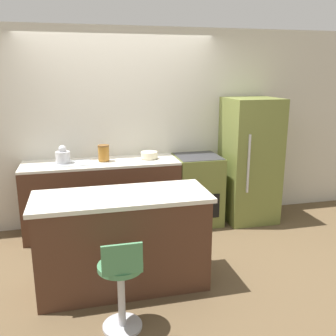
{
  "coord_description": "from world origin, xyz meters",
  "views": [
    {
      "loc": [
        -0.56,
        -4.33,
        2.05
      ],
      "look_at": [
        0.41,
        -0.36,
        0.98
      ],
      "focal_mm": 40.0,
      "sensor_mm": 36.0,
      "label": 1
    }
  ],
  "objects_px": {
    "refrigerator": "(250,160)",
    "oven_range": "(197,189)",
    "kettle": "(63,156)",
    "mixing_bowl": "(149,155)",
    "stool_chair": "(121,285)"
  },
  "relations": [
    {
      "from": "oven_range",
      "to": "refrigerator",
      "type": "bearing_deg",
      "value": -3.22
    },
    {
      "from": "kettle",
      "to": "mixing_bowl",
      "type": "relative_size",
      "value": 1.03
    },
    {
      "from": "oven_range",
      "to": "kettle",
      "type": "distance_m",
      "value": 1.83
    },
    {
      "from": "kettle",
      "to": "mixing_bowl",
      "type": "height_order",
      "value": "kettle"
    },
    {
      "from": "kettle",
      "to": "mixing_bowl",
      "type": "bearing_deg",
      "value": 0.0
    },
    {
      "from": "oven_range",
      "to": "refrigerator",
      "type": "relative_size",
      "value": 0.55
    },
    {
      "from": "oven_range",
      "to": "kettle",
      "type": "bearing_deg",
      "value": 179.19
    },
    {
      "from": "oven_range",
      "to": "stool_chair",
      "type": "height_order",
      "value": "oven_range"
    },
    {
      "from": "refrigerator",
      "to": "kettle",
      "type": "distance_m",
      "value": 2.49
    },
    {
      "from": "oven_range",
      "to": "kettle",
      "type": "relative_size",
      "value": 4.23
    },
    {
      "from": "refrigerator",
      "to": "kettle",
      "type": "bearing_deg",
      "value": 178.47
    },
    {
      "from": "refrigerator",
      "to": "oven_range",
      "type": "bearing_deg",
      "value": 176.78
    },
    {
      "from": "refrigerator",
      "to": "stool_chair",
      "type": "xyz_separation_m",
      "value": [
        -2.03,
        -1.97,
        -0.44
      ]
    },
    {
      "from": "refrigerator",
      "to": "stool_chair",
      "type": "distance_m",
      "value": 2.86
    },
    {
      "from": "refrigerator",
      "to": "kettle",
      "type": "relative_size",
      "value": 7.64
    }
  ]
}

